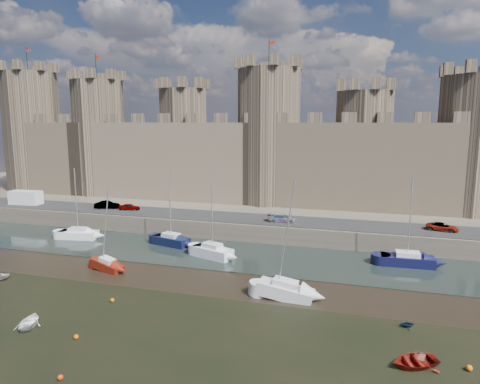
{
  "coord_description": "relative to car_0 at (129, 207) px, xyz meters",
  "views": [
    {
      "loc": [
        18.66,
        -25.44,
        16.67
      ],
      "look_at": [
        4.59,
        22.0,
        8.5
      ],
      "focal_mm": 32.0,
      "sensor_mm": 36.0,
      "label": 1
    }
  ],
  "objects": [
    {
      "name": "ground",
      "position": [
        17.66,
        -34.27,
        -3.06
      ],
      "size": [
        160.0,
        160.0,
        0.0
      ],
      "primitive_type": "plane",
      "color": "black",
      "rests_on": "ground"
    },
    {
      "name": "water_channel",
      "position": [
        17.66,
        -10.27,
        -3.02
      ],
      "size": [
        160.0,
        12.0,
        0.08
      ],
      "primitive_type": "cube",
      "color": "black",
      "rests_on": "ground"
    },
    {
      "name": "quay",
      "position": [
        17.66,
        25.73,
        -1.81
      ],
      "size": [
        160.0,
        60.0,
        2.5
      ],
      "primitive_type": "cube",
      "color": "#4C443A",
      "rests_on": "ground"
    },
    {
      "name": "road",
      "position": [
        17.66,
        -0.27,
        -0.51
      ],
      "size": [
        160.0,
        7.0,
        0.1
      ],
      "primitive_type": "cube",
      "color": "black",
      "rests_on": "quay"
    },
    {
      "name": "castle",
      "position": [
        17.02,
        13.73,
        8.61
      ],
      "size": [
        108.5,
        11.0,
        29.0
      ],
      "color": "#42382B",
      "rests_on": "quay"
    },
    {
      "name": "car_0",
      "position": [
        0.0,
        0.0,
        0.0
      ],
      "size": [
        3.47,
        1.96,
        1.11
      ],
      "primitive_type": "imported",
      "rotation": [
        0.0,
        0.0,
        1.78
      ],
      "color": "gray",
      "rests_on": "quay"
    },
    {
      "name": "car_1",
      "position": [
        -4.17,
        0.06,
        0.1
      ],
      "size": [
        4.21,
        2.49,
        1.31
      ],
      "primitive_type": "imported",
      "rotation": [
        0.0,
        0.0,
        1.87
      ],
      "color": "gray",
      "rests_on": "quay"
    },
    {
      "name": "car_2",
      "position": [
        25.27,
        -1.25,
        0.04
      ],
      "size": [
        4.18,
        1.86,
        1.19
      ],
      "primitive_type": "imported",
      "rotation": [
        0.0,
        0.0,
        1.62
      ],
      "color": "gray",
      "rests_on": "quay"
    },
    {
      "name": "car_3",
      "position": [
        46.25,
        -0.12,
        -0.0
      ],
      "size": [
        4.28,
        2.62,
        1.11
      ],
      "primitive_type": "imported",
      "rotation": [
        0.0,
        0.0,
        1.36
      ],
      "color": "gray",
      "rests_on": "quay"
    },
    {
      "name": "van",
      "position": [
        -19.71,
        -0.77,
        0.64
      ],
      "size": [
        5.58,
        2.47,
        2.39
      ],
      "primitive_type": "cube",
      "rotation": [
        0.0,
        0.0,
        0.05
      ],
      "color": "silver",
      "rests_on": "quay"
    },
    {
      "name": "sailboat_0",
      "position": [
        -2.85,
        -9.3,
        -2.26
      ],
      "size": [
        5.7,
        2.96,
        10.15
      ],
      "rotation": [
        0.0,
        0.0,
        0.16
      ],
      "color": "white",
      "rests_on": "ground"
    },
    {
      "name": "sailboat_1",
      "position": [
        11.38,
        -8.56,
        -2.23
      ],
      "size": [
        5.62,
        3.31,
        10.56
      ],
      "rotation": [
        0.0,
        0.0,
        -0.25
      ],
      "color": "black",
      "rests_on": "ground"
    },
    {
      "name": "sailboat_2",
      "position": [
        18.57,
        -11.96,
        -2.17
      ],
      "size": [
        5.67,
        3.66,
        11.41
      ],
      "rotation": [
        0.0,
        0.0,
        -0.33
      ],
      "color": "silver",
      "rests_on": "ground"
    },
    {
      "name": "sailboat_3",
      "position": [
        41.45,
        -8.28,
        -2.26
      ],
      "size": [
        6.02,
        2.56,
        10.4
      ],
      "rotation": [
        0.0,
        0.0,
        0.04
      ],
      "color": "black",
      "rests_on": "ground"
    },
    {
      "name": "sailboat_4",
      "position": [
        8.76,
        -19.56,
        -2.36
      ],
      "size": [
        4.22,
        2.52,
        9.24
      ],
      "rotation": [
        0.0,
        0.0,
        -0.27
      ],
      "color": "#65160B",
      "rests_on": "ground"
    },
    {
      "name": "sailboat_5",
      "position": [
        29.49,
        -21.43,
        -2.25
      ],
      "size": [
        5.33,
        2.22,
        11.38
      ],
      "rotation": [
        0.0,
        0.0,
        -0.03
      ],
      "color": "silver",
      "rests_on": "ground"
    },
    {
      "name": "dinghy_2",
      "position": [
        10.21,
        -32.88,
        -2.75
      ],
      "size": [
        3.19,
        3.58,
        0.61
      ],
      "primitive_type": "imported",
      "rotation": [
        1.57,
        0.0,
        3.6
      ],
      "color": "white",
      "rests_on": "ground"
    },
    {
      "name": "dinghy_4",
      "position": [
        40.14,
        -30.35,
        -2.71
      ],
      "size": [
        4.15,
        3.78,
        0.7
      ],
      "primitive_type": "imported",
      "rotation": [
        1.57,
        0.0,
        5.22
      ],
      "color": "maroon",
      "rests_on": "ground"
    },
    {
      "name": "dinghy_7",
      "position": [
        40.12,
        -24.51,
        -2.76
      ],
      "size": [
        1.26,
        1.13,
        0.6
      ],
      "primitive_type": "imported",
      "rotation": [
        1.57,
        0.0,
        1.71
      ],
      "color": "black",
      "rests_on": "ground"
    },
    {
      "name": "buoy_1",
      "position": [
        14.16,
        -26.96,
        -2.86
      ],
      "size": [
        0.39,
        0.39,
        0.39
      ],
      "primitive_type": "sphere",
      "color": "#D46A09",
      "rests_on": "ground"
    },
    {
      "name": "buoy_2",
      "position": [
        17.81,
        -38.59,
        -2.87
      ],
      "size": [
        0.38,
        0.38,
        0.38
      ],
      "primitive_type": "sphere",
      "color": "red",
      "rests_on": "ground"
    },
    {
      "name": "buoy_3",
      "position": [
        31.66,
        -22.27,
        -2.81
      ],
      "size": [
        0.49,
        0.49,
        0.49
      ],
      "primitive_type": "sphere",
      "color": "#DE4609",
      "rests_on": "ground"
    },
    {
      "name": "buoy_4",
      "position": [
        15.37,
        -33.78,
        -2.86
      ],
      "size": [
        0.4,
        0.4,
        0.4
      ],
      "primitive_type": "sphere",
      "color": "#D84A09",
      "rests_on": "ground"
    },
    {
      "name": "buoy_5",
      "position": [
        43.65,
        -29.86,
        -2.84
      ],
      "size": [
        0.44,
        0.44,
        0.44
      ],
      "primitive_type": "sphere",
      "color": "orange",
      "rests_on": "ground"
    }
  ]
}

